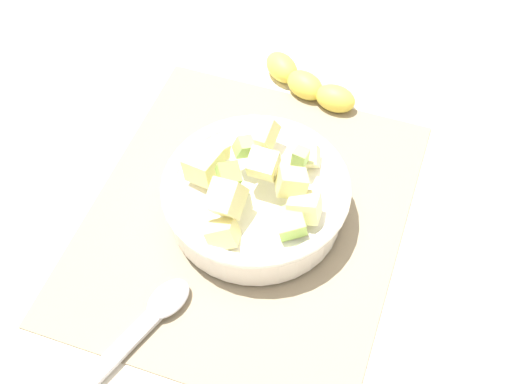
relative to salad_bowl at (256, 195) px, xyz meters
The scene contains 5 objects.
ground_plane 0.04m from the salad_bowl, 127.58° to the left, with size 2.40×2.40×0.00m, color silver.
placemat 0.04m from the salad_bowl, 127.58° to the left, with size 0.43×0.36×0.01m, color gray.
salad_bowl is the anchor object (origin of this frame).
serving_spoon 0.21m from the salad_bowl, 160.69° to the left, with size 0.23×0.10×0.01m.
banana_whole 0.22m from the salad_bowl, ahead, with size 0.09×0.15×0.04m.
Camera 1 is at (-0.47, -0.18, 0.71)m, focal length 51.15 mm.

